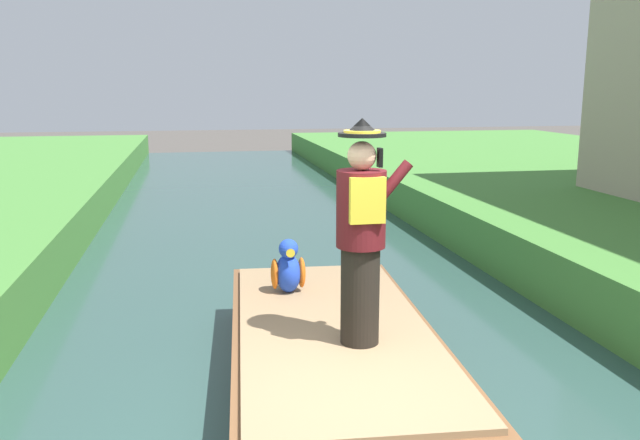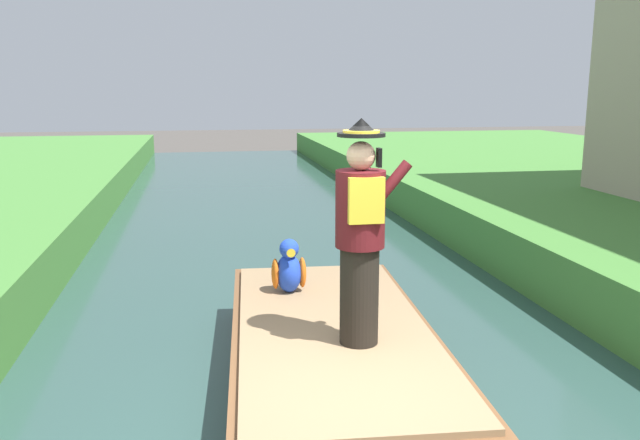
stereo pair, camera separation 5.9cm
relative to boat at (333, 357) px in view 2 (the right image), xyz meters
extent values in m
cube|color=brown|center=(0.00, 0.00, -0.02)|extent=(2.09, 4.31, 0.56)
cube|color=#997A56|center=(0.00, 0.00, 0.28)|extent=(1.92, 3.97, 0.05)
cylinder|color=black|center=(0.13, -0.44, 0.72)|extent=(0.32, 0.32, 0.82)
cylinder|color=#561419|center=(0.13, -0.44, 1.44)|extent=(0.40, 0.40, 0.62)
cube|color=gold|center=(0.13, -0.63, 1.54)|extent=(0.28, 0.06, 0.36)
sphere|color=#DBA884|center=(0.13, -0.44, 1.86)|extent=(0.23, 0.23, 0.23)
cylinder|color=black|center=(0.13, -0.44, 2.03)|extent=(0.38, 0.38, 0.03)
cone|color=black|center=(0.13, -0.44, 2.10)|extent=(0.26, 0.26, 0.12)
cylinder|color=gold|center=(0.13, -0.44, 2.05)|extent=(0.29, 0.29, 0.02)
cylinder|color=#561419|center=(0.35, -0.48, 1.62)|extent=(0.38, 0.09, 0.43)
cube|color=black|center=(0.26, -0.50, 1.85)|extent=(0.03, 0.08, 0.15)
ellipsoid|color=blue|center=(-0.26, 1.02, 0.51)|extent=(0.26, 0.32, 0.40)
sphere|color=blue|center=(-0.26, 0.98, 0.78)|extent=(0.20, 0.20, 0.20)
cone|color=yellow|center=(-0.26, 0.88, 0.77)|extent=(0.09, 0.09, 0.09)
ellipsoid|color=orange|center=(-0.40, 1.02, 0.51)|extent=(0.08, 0.20, 0.32)
ellipsoid|color=orange|center=(-0.12, 1.02, 0.51)|extent=(0.08, 0.20, 0.32)
camera|label=1|loc=(-1.17, -5.41, 2.39)|focal=36.64mm
camera|label=2|loc=(-1.11, -5.42, 2.39)|focal=36.64mm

